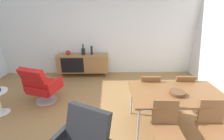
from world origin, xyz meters
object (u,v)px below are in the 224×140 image
vase_cobalt (83,51)px  vase_sculptural_dark (92,50)px  dining_table (176,94)px  dining_chair_front_left (166,128)px  dining_chair_back_right (180,90)px  dining_chair_front_right (213,127)px  vase_ceramic_small (68,53)px  dining_chair_back_left (148,90)px  sideboard (83,63)px  lounge_chair_red (41,85)px  wooden_bowl_on_table (177,93)px

vase_cobalt → vase_sculptural_dark: (0.26, 0.00, 0.03)m
dining_table → vase_cobalt: bearing=129.4°
vase_sculptural_dark → dining_chair_front_left: size_ratio=0.33×
dining_table → dining_chair_back_right: dining_chair_back_right is taller
vase_cobalt → dining_chair_front_right: bearing=-51.8°
vase_ceramic_small → dining_chair_front_left: size_ratio=0.17×
dining_chair_front_left → vase_cobalt: bearing=118.9°
dining_chair_back_left → dining_chair_front_right: same height
dining_table → dining_chair_front_left: size_ratio=1.87×
dining_chair_back_right → dining_chair_back_left: bearing=-180.0°
vase_sculptural_dark → dining_chair_front_right: vase_sculptural_dark is taller
vase_ceramic_small → vase_cobalt: bearing=0.0°
dining_chair_back_left → dining_chair_back_right: (0.70, 0.00, 0.00)m
dining_chair_front_right → dining_chair_back_right: (-0.00, 1.12, 0.00)m
sideboard → vase_sculptural_dark: vase_sculptural_dark is taller
dining_chair_back_left → dining_chair_front_left: 1.12m
dining_chair_front_right → dining_chair_front_left: (-0.70, -0.00, 0.00)m
vase_ceramic_small → lounge_chair_red: 1.61m
vase_sculptural_dark → dining_chair_back_right: (2.07, -1.86, -0.39)m
wooden_bowl_on_table → lounge_chair_red: (-2.71, 0.93, -0.30)m
vase_ceramic_small → dining_table: bearing=-44.4°
dining_chair_front_left → dining_chair_back_right: size_ratio=1.00×
sideboard → vase_sculptural_dark: size_ratio=5.74×
sideboard → dining_chair_front_right: dining_chair_front_right is taller
sideboard → dining_chair_back_right: bearing=-38.1°
vase_sculptural_dark → vase_ceramic_small: (-0.74, 0.00, -0.07)m
vase_ceramic_small → dining_chair_front_right: vase_ceramic_small is taller
vase_ceramic_small → dining_chair_front_left: (2.12, -2.98, -0.32)m
dining_chair_front_right → dining_chair_back_right: bearing=90.2°
sideboard → wooden_bowl_on_table: (1.99, -2.48, 0.33)m
wooden_bowl_on_table → lounge_chair_red: bearing=161.0°
vase_sculptural_dark → dining_chair_back_right: vase_sculptural_dark is taller
dining_chair_back_right → lounge_chair_red: lounge_chair_red is taller
dining_table → vase_sculptural_dark: bearing=125.5°
vase_sculptural_dark → dining_chair_front_left: 3.30m
sideboard → vase_ceramic_small: 0.57m
vase_sculptural_dark → dining_chair_back_right: bearing=-41.9°
vase_ceramic_small → lounge_chair_red: size_ratio=0.16×
sideboard → dining_chair_front_right: size_ratio=1.87×
sideboard → dining_chair_back_left: bearing=-48.0°
dining_chair_back_left → dining_table: bearing=-57.9°
dining_chair_front_right → dining_chair_front_left: 0.70m
vase_sculptural_dark → lounge_chair_red: bearing=-123.2°
wooden_bowl_on_table → dining_chair_front_right: (0.38, -0.49, -0.30)m
vase_sculptural_dark → dining_table: size_ratio=0.17×
dining_chair_front_right → dining_chair_back_right: 1.12m
dining_chair_back_right → dining_table: bearing=-122.0°
vase_cobalt → dining_table: (1.99, -2.42, -0.14)m
sideboard → dining_chair_back_right: size_ratio=1.87×
wooden_bowl_on_table → dining_chair_front_left: bearing=-123.0°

